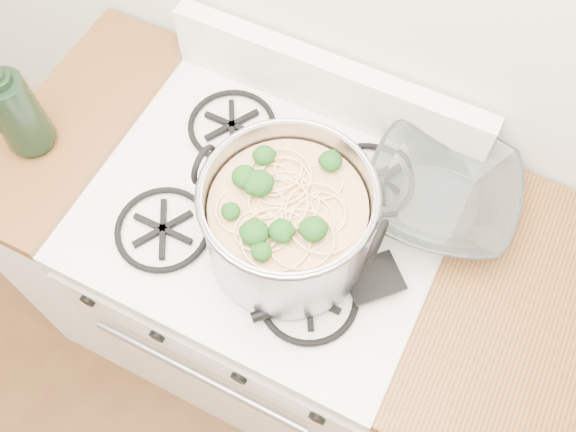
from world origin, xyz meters
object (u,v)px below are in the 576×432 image
(bottle, at_px, (11,103))
(gas_range, at_px, (272,289))
(stock_pot, at_px, (288,222))
(spatula, at_px, (374,276))
(glass_bowl, at_px, (439,199))

(bottle, bearing_deg, gas_range, -14.73)
(gas_range, bearing_deg, bottle, -170.42)
(gas_range, relative_size, stock_pot, 2.55)
(spatula, height_order, bottle, bottle)
(stock_pot, distance_m, spatula, 0.21)
(spatula, xyz_separation_m, glass_bowl, (0.05, 0.22, 0.00))
(glass_bowl, xyz_separation_m, bottle, (-0.86, -0.26, 0.12))
(bottle, bearing_deg, glass_bowl, -7.80)
(gas_range, bearing_deg, spatula, -11.86)
(stock_pot, bearing_deg, spatula, 3.28)
(gas_range, xyz_separation_m, bottle, (-0.54, -0.09, 0.63))
(stock_pot, xyz_separation_m, spatula, (0.19, 0.01, -0.09))
(glass_bowl, bearing_deg, gas_range, -153.06)
(gas_range, bearing_deg, glass_bowl, 26.94)
(stock_pot, height_order, spatula, stock_pot)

